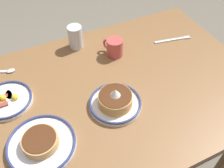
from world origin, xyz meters
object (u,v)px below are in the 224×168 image
object	(u,v)px
plate_center_pancakes	(41,143)
fork_near	(173,40)
drinking_glass	(76,38)
plate_near_main	(7,100)
plate_far_companion	(115,101)
coffee_mug	(114,47)
tea_spoon	(1,71)

from	to	relation	value
plate_center_pancakes	fork_near	distance (m)	0.86
plate_center_pancakes	drinking_glass	xyz separation A→B (m)	(-0.31, -0.49, 0.04)
plate_near_main	fork_near	xyz separation A→B (m)	(-0.87, -0.05, -0.01)
plate_far_companion	coffee_mug	size ratio (longest dim) A/B	2.07
coffee_mug	tea_spoon	distance (m)	0.55
drinking_glass	tea_spoon	world-z (taller)	drinking_glass
plate_near_main	drinking_glass	world-z (taller)	drinking_glass
plate_near_main	plate_center_pancakes	bearing A→B (deg)	106.07
tea_spoon	coffee_mug	bearing A→B (deg)	168.08
plate_near_main	plate_center_pancakes	world-z (taller)	plate_center_pancakes
plate_center_pancakes	tea_spoon	world-z (taller)	plate_center_pancakes
fork_near	plate_center_pancakes	bearing A→B (deg)	21.72
coffee_mug	plate_center_pancakes	bearing A→B (deg)	36.99
plate_far_companion	tea_spoon	distance (m)	0.57
plate_center_pancakes	coffee_mug	distance (m)	0.58
plate_far_companion	drinking_glass	world-z (taller)	drinking_glass
plate_near_main	plate_center_pancakes	size ratio (longest dim) A/B	0.83
plate_center_pancakes	plate_far_companion	world-z (taller)	plate_far_companion
coffee_mug	drinking_glass	xyz separation A→B (m)	(0.15, -0.14, 0.01)
coffee_mug	fork_near	size ratio (longest dim) A/B	0.52
fork_near	tea_spoon	distance (m)	0.88
plate_center_pancakes	fork_near	size ratio (longest dim) A/B	1.24
coffee_mug	tea_spoon	world-z (taller)	coffee_mug
coffee_mug	drinking_glass	world-z (taller)	drinking_glass
tea_spoon	plate_near_main	bearing A→B (deg)	88.99
plate_near_main	plate_center_pancakes	distance (m)	0.28
plate_near_main	plate_far_companion	distance (m)	0.45
fork_near	tea_spoon	world-z (taller)	tea_spoon
drinking_glass	fork_near	bearing A→B (deg)	160.51
plate_center_pancakes	plate_far_companion	bearing A→B (deg)	-170.54
fork_near	plate_far_companion	bearing A→B (deg)	29.12
plate_center_pancakes	fork_near	xyz separation A→B (m)	(-0.80, -0.32, -0.02)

